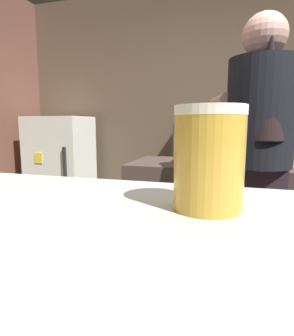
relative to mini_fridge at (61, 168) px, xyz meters
name	(u,v)px	position (x,y,z in m)	size (l,w,h in m)	color
wall_back	(232,107)	(2.00, 0.45, 0.73)	(5.20, 0.10, 2.70)	brown
prep_counter	(279,229)	(2.35, -0.96, -0.18)	(2.10, 0.60, 0.88)	#4A3934
back_shelf	(218,177)	(1.88, 0.17, -0.04)	(0.97, 0.36, 1.16)	#303E3F
mini_fridge	(61,168)	(0.00, 0.00, 0.00)	(0.70, 0.58, 1.24)	white
bartender	(257,156)	(2.14, -1.42, 0.37)	(0.48, 0.55, 1.71)	#342434
mixing_bowl	(188,158)	(1.71, -0.94, 0.29)	(0.20, 0.20, 0.05)	#D35836
pint_glass_far	(205,158)	(1.98, -2.67, 0.50)	(0.08, 0.08, 0.13)	gold
bottle_soy	(226,115)	(1.94, 0.25, 0.63)	(0.06, 0.06, 0.22)	#548031
bottle_olive_oil	(205,115)	(1.73, 0.08, 0.62)	(0.06, 0.06, 0.21)	red
bottle_vinegar	(212,116)	(1.79, 0.19, 0.62)	(0.07, 0.07, 0.20)	red
bottle_hot_sauce	(232,115)	(2.00, 0.17, 0.63)	(0.05, 0.05, 0.22)	red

